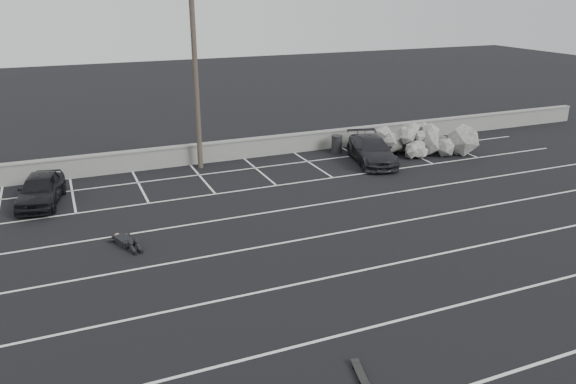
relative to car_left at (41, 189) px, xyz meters
name	(u,v)px	position (x,y,z in m)	size (l,w,h in m)	color
ground	(350,273)	(9.26, -10.75, -0.67)	(120.00, 120.00, 0.00)	black
seawall	(225,150)	(9.26, 3.25, -0.12)	(50.00, 0.45, 1.06)	gray
stall_lines	(294,224)	(9.18, -6.34, -0.67)	(36.00, 20.05, 0.01)	silver
car_left	(41,189)	(0.00, 0.00, 0.00)	(1.58, 3.93, 1.34)	black
car_right	(372,150)	(16.34, -0.21, 0.01)	(1.89, 4.66, 1.35)	black
utility_pole	(195,71)	(7.66, 2.45, 4.29)	(1.31, 0.26, 9.80)	#4C4238
trash_bin	(337,144)	(15.51, 2.22, -0.16)	(0.69, 0.69, 1.00)	black
riprap_pile	(424,143)	(19.99, 0.19, -0.07)	(5.19, 4.53, 1.52)	#9C9A92
person	(123,237)	(2.70, -5.50, -0.44)	(1.61, 2.51, 0.47)	black
skateboard	(360,373)	(6.98, -15.41, -0.60)	(0.38, 0.82, 0.10)	black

